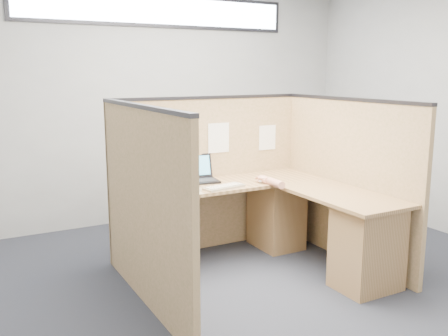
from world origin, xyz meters
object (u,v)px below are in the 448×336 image
laptop (197,175)px  l_desk (263,225)px  keyboard (224,187)px  mouse (262,180)px

laptop → l_desk: bearing=-49.9°
keyboard → l_desk: bearing=-41.7°
keyboard → mouse: 0.43m
l_desk → mouse: bearing=59.8°
laptop → mouse: laptop is taller
laptop → mouse: (0.50, -0.36, -0.04)m
keyboard → mouse: (0.43, 0.03, 0.01)m
laptop → mouse: 0.62m
l_desk → keyboard: bearing=147.4°
laptop → mouse: bearing=-28.2°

